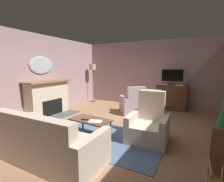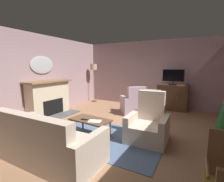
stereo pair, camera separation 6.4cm
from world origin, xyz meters
The scene contains 16 objects.
ground_plane centered at (0.00, 0.00, -0.02)m, with size 6.31×7.22×0.04m, color #936B4C.
wall_back centered at (0.00, 3.36, 1.39)m, with size 6.31×0.10×2.77m, color gray.
wall_left centered at (-2.90, 0.00, 1.39)m, with size 0.10×7.22×2.77m, color gray.
rug_central centered at (0.10, -0.46, 0.01)m, with size 2.65×1.79×0.01m, color slate.
fireplace centered at (-2.58, 0.21, 0.58)m, with size 0.92×1.71×1.22m.
wall_mirror_oval centered at (-2.82, 0.21, 1.75)m, with size 0.06×0.93×0.61m, color #B2B7BF.
tv_cabinet centered at (1.07, 3.01, 0.47)m, with size 1.13×0.47×0.99m.
television centered at (1.07, 2.96, 1.31)m, with size 0.79×0.20×0.59m.
coffee_table centered at (-0.31, -0.53, 0.38)m, with size 1.05×0.60×0.43m.
tv_remote centered at (-0.41, -0.63, 0.44)m, with size 0.17×0.05×0.02m, color black.
folded_newspaper centered at (-0.13, -0.60, 0.43)m, with size 0.30×0.22×0.01m, color silver.
sofa_floral centered at (-0.41, -1.78, 0.31)m, with size 2.10×0.91×0.93m.
armchair_facing_sofa centered at (0.99, -0.08, 0.34)m, with size 0.91×0.89×1.14m.
armchair_beside_cabinet centered at (-0.06, 1.85, 0.32)m, with size 1.18×1.17×1.03m.
cat centered at (-1.31, 0.11, 0.10)m, with size 0.30×0.71×0.21m.
floor_lamp centered at (-2.51, 2.83, 1.48)m, with size 0.31×0.31×1.81m.
Camera 2 is at (1.98, -3.67, 1.70)m, focal length 26.32 mm.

